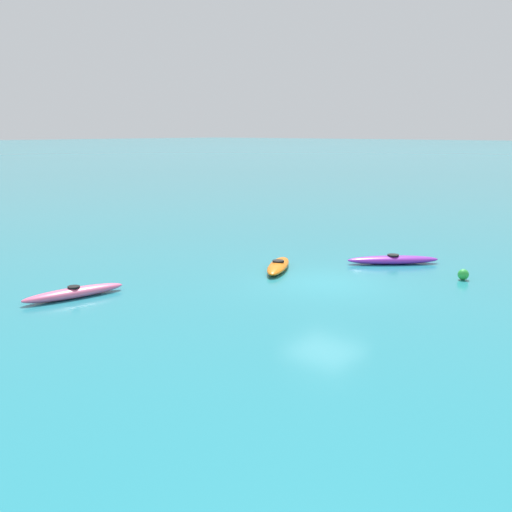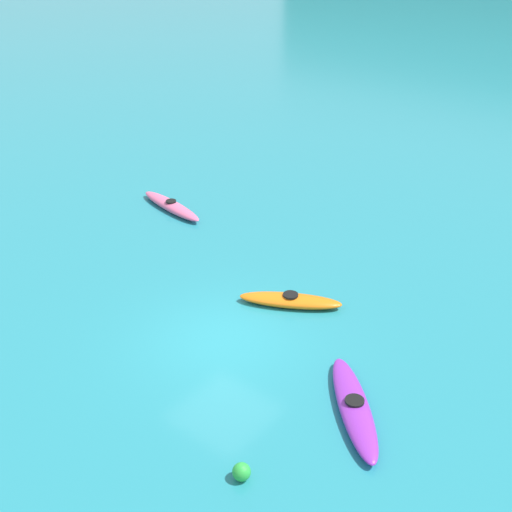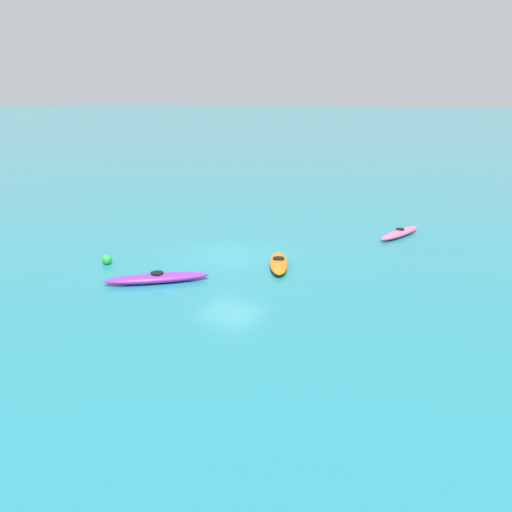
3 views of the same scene
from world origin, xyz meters
TOP-DOWN VIEW (x-y plane):
  - ground_plane at (0.00, 0.00)m, footprint 600.00×600.00m
  - kayak_orange at (0.40, 2.41)m, footprint 2.84×2.00m
  - kayak_pink at (-6.65, 4.81)m, footprint 3.29×1.16m
  - kayak_purple at (4.14, -0.27)m, footprint 2.96×3.02m
  - buoy_green at (3.42, -3.35)m, footprint 0.38×0.38m

SIDE VIEW (x-z plane):
  - ground_plane at x=0.00m, z-range 0.00..0.00m
  - kayak_pink at x=-6.65m, z-range -0.02..0.35m
  - kayak_purple at x=4.14m, z-range -0.02..0.35m
  - kayak_orange at x=0.40m, z-range -0.02..0.35m
  - buoy_green at x=3.42m, z-range 0.00..0.38m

